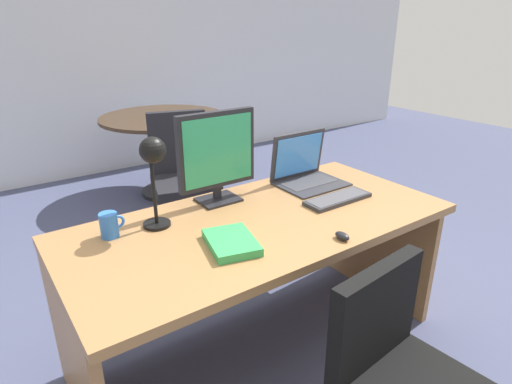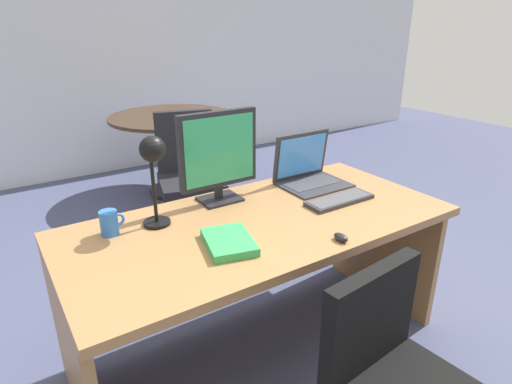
% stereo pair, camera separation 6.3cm
% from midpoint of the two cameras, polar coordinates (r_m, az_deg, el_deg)
% --- Properties ---
extents(ground, '(12.00, 12.00, 0.00)m').
position_cam_midpoint_polar(ground, '(3.49, -14.57, -5.66)').
color(ground, '#474C6B').
extents(back_wall, '(10.00, 0.10, 2.80)m').
position_cam_midpoint_polar(back_wall, '(4.84, -24.44, 18.04)').
color(back_wall, silver).
rests_on(back_wall, ground).
extents(desk, '(1.77, 0.84, 0.73)m').
position_cam_midpoint_polar(desk, '(2.08, -0.97, -8.04)').
color(desk, '#9E7042').
rests_on(desk, ground).
extents(monitor, '(0.41, 0.16, 0.45)m').
position_cam_midpoint_polar(monitor, '(2.08, -6.09, 5.11)').
color(monitor, black).
rests_on(monitor, desk).
extents(laptop, '(0.36, 0.29, 0.27)m').
position_cam_midpoint_polar(laptop, '(2.39, 5.59, 3.28)').
color(laptop, '#2D2D33').
rests_on(laptop, desk).
extents(keyboard, '(0.36, 0.13, 0.02)m').
position_cam_midpoint_polar(keyboard, '(2.18, 10.00, -0.91)').
color(keyboard, '#2D2D33').
rests_on(keyboard, desk).
extents(mouse, '(0.04, 0.07, 0.03)m').
position_cam_midpoint_polar(mouse, '(1.80, 10.42, -5.78)').
color(mouse, black).
rests_on(mouse, desk).
extents(desk_lamp, '(0.12, 0.14, 0.41)m').
position_cam_midpoint_polar(desk_lamp, '(1.82, -14.46, 3.79)').
color(desk_lamp, black).
rests_on(desk_lamp, desk).
extents(book, '(0.24, 0.29, 0.03)m').
position_cam_midpoint_polar(book, '(1.73, -4.35, -6.71)').
color(book, green).
rests_on(book, desk).
extents(coffee_mug, '(0.10, 0.07, 0.11)m').
position_cam_midpoint_polar(coffee_mug, '(1.89, -19.78, -4.15)').
color(coffee_mug, blue).
rests_on(coffee_mug, desk).
extents(meeting_table, '(1.14, 1.14, 0.76)m').
position_cam_midpoint_polar(meeting_table, '(4.11, -12.51, 7.32)').
color(meeting_table, black).
rests_on(meeting_table, ground).
extents(meeting_chair_near, '(0.57, 0.58, 0.94)m').
position_cam_midpoint_polar(meeting_chair_near, '(3.33, -10.07, 0.62)').
color(meeting_chair_near, black).
rests_on(meeting_chair_near, ground).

